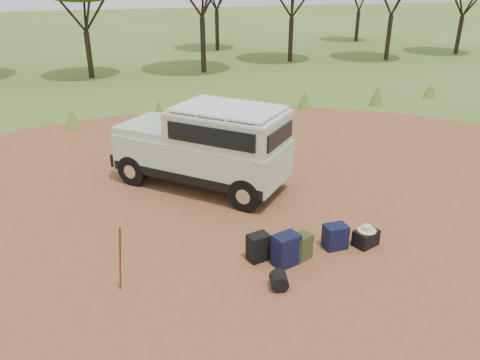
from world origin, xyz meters
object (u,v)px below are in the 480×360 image
object	(u,v)px
duffel_navy	(335,237)
backpack_navy	(286,250)
walking_staff	(120,259)
backpack_black	(258,247)
hard_case	(366,238)
backpack_olive	(301,247)
safari_vehicle	(207,148)

from	to	relation	value
duffel_navy	backpack_navy	bearing A→B (deg)	-169.22
walking_staff	backpack_black	world-z (taller)	walking_staff
backpack_black	hard_case	bearing A→B (deg)	-17.52
backpack_black	backpack_navy	distance (m)	0.54
walking_staff	backpack_black	distance (m)	2.60
backpack_navy	backpack_olive	xyz separation A→B (m)	(0.36, 0.08, -0.05)
backpack_black	backpack_navy	size ratio (longest dim) A/B	0.87
walking_staff	backpack_navy	size ratio (longest dim) A/B	2.18
backpack_black	backpack_olive	distance (m)	0.83
backpack_navy	hard_case	bearing A→B (deg)	-12.12
duffel_navy	hard_case	size ratio (longest dim) A/B	1.04
safari_vehicle	backpack_olive	world-z (taller)	safari_vehicle
backpack_black	backpack_olive	xyz separation A→B (m)	(0.80, -0.23, -0.01)
safari_vehicle	duffel_navy	size ratio (longest dim) A/B	8.72
backpack_navy	backpack_olive	world-z (taller)	backpack_navy
duffel_navy	hard_case	bearing A→B (deg)	-11.17
backpack_olive	hard_case	bearing A→B (deg)	-19.95
walking_staff	backpack_black	size ratio (longest dim) A/B	2.50
backpack_black	duffel_navy	bearing A→B (deg)	-15.18
hard_case	backpack_black	bearing A→B (deg)	155.76
backpack_black	duffel_navy	xyz separation A→B (m)	(1.61, -0.08, -0.02)
walking_staff	backpack_navy	xyz separation A→B (m)	(3.00, -0.10, -0.36)
walking_staff	duffel_navy	world-z (taller)	walking_staff
backpack_navy	hard_case	size ratio (longest dim) A/B	1.30
safari_vehicle	backpack_olive	bearing A→B (deg)	-32.26
backpack_black	backpack_olive	world-z (taller)	backpack_black
walking_staff	backpack_olive	world-z (taller)	walking_staff
backpack_navy	backpack_olive	distance (m)	0.37
backpack_black	backpack_navy	world-z (taller)	backpack_navy
walking_staff	hard_case	distance (m)	4.83
safari_vehicle	backpack_navy	world-z (taller)	safari_vehicle
walking_staff	backpack_black	bearing A→B (deg)	-19.88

